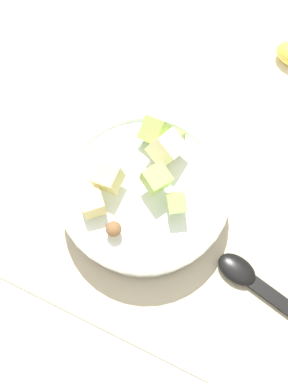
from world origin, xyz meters
name	(u,v)px	position (x,y,z in m)	size (l,w,h in m)	color
ground_plane	(141,197)	(0.00, 0.00, 0.00)	(2.40, 2.40, 0.00)	silver
placemat	(141,197)	(0.00, 0.00, 0.00)	(0.51, 0.38, 0.01)	#BCB299
salad_bowl	(144,193)	(-0.01, 0.01, 0.04)	(0.23, 0.23, 0.11)	white
serving_spoon	(267,292)	(-0.21, 0.05, 0.01)	(0.23, 0.07, 0.01)	black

